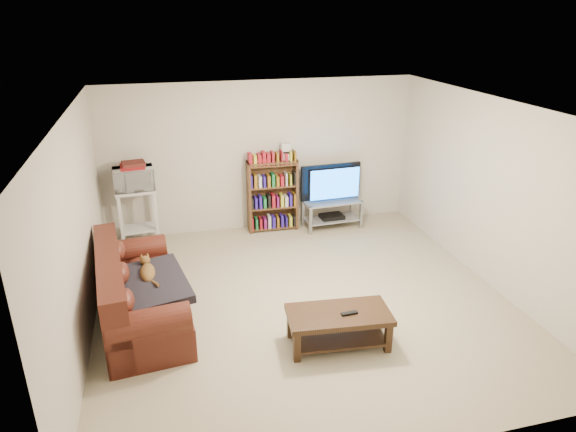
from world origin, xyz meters
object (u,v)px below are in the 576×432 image
object	(u,v)px
tv_stand	(332,209)
sofa	(135,298)
coffee_table	(339,322)
bookshelf	(273,195)

from	to	relation	value
tv_stand	sofa	bearing A→B (deg)	-149.18
sofa	tv_stand	world-z (taller)	sofa
sofa	coffee_table	world-z (taller)	sofa
coffee_table	bookshelf	bearing A→B (deg)	95.03
sofa	tv_stand	size ratio (longest dim) A/B	2.17
bookshelf	coffee_table	bearing A→B (deg)	-88.99
sofa	coffee_table	size ratio (longest dim) A/B	1.84
sofa	bookshelf	distance (m)	3.11
coffee_table	sofa	bearing A→B (deg)	159.81
sofa	coffee_table	xyz separation A→B (m)	(2.13, -1.02, -0.03)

